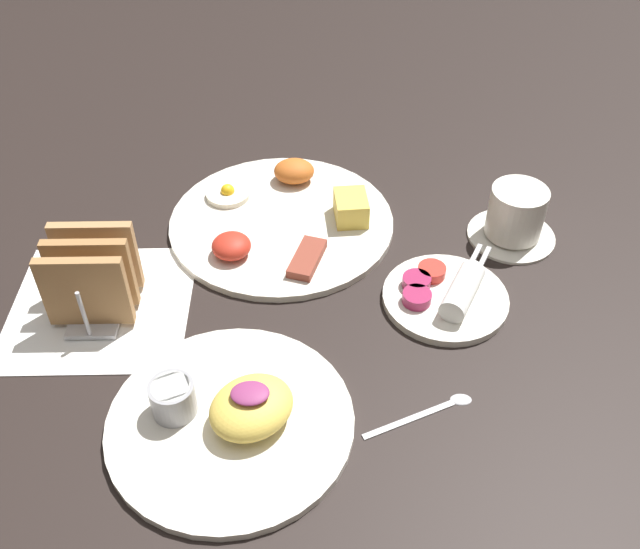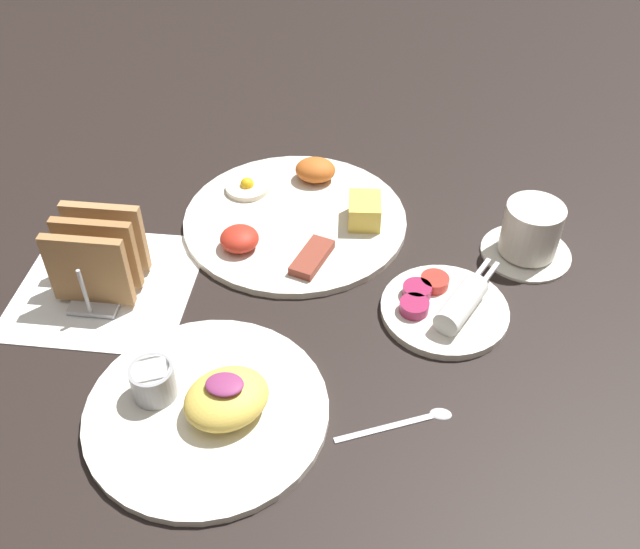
{
  "view_description": "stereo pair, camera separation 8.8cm",
  "coord_description": "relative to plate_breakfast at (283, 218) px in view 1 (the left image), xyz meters",
  "views": [
    {
      "loc": [
        0.03,
        -0.59,
        0.63
      ],
      "look_at": [
        0.04,
        0.07,
        0.03
      ],
      "focal_mm": 40.0,
      "sensor_mm": 36.0,
      "label": 1
    },
    {
      "loc": [
        0.12,
        -0.58,
        0.63
      ],
      "look_at": [
        0.04,
        0.07,
        0.03
      ],
      "focal_mm": 40.0,
      "sensor_mm": 36.0,
      "label": 2
    }
  ],
  "objects": [
    {
      "name": "napkin_flat",
      "position": [
        -0.22,
        -0.16,
        -0.01
      ],
      "size": [
        0.22,
        0.22,
        0.0
      ],
      "color": "white",
      "rests_on": "ground_plane"
    },
    {
      "name": "plate_foreground",
      "position": [
        -0.05,
        -0.34,
        0.0
      ],
      "size": [
        0.26,
        0.26,
        0.06
      ],
      "color": "silver",
      "rests_on": "ground_plane"
    },
    {
      "name": "plate_breakfast",
      "position": [
        0.0,
        0.0,
        0.0
      ],
      "size": [
        0.31,
        0.31,
        0.05
      ],
      "color": "silver",
      "rests_on": "ground_plane"
    },
    {
      "name": "ground_plane",
      "position": [
        0.01,
        -0.21,
        -0.01
      ],
      "size": [
        3.0,
        3.0,
        0.0
      ],
      "primitive_type": "plane",
      "color": "black"
    },
    {
      "name": "teaspoon",
      "position": [
        0.17,
        -0.33,
        -0.01
      ],
      "size": [
        0.12,
        0.06,
        0.01
      ],
      "color": "silver",
      "rests_on": "ground_plane"
    },
    {
      "name": "toast_rack",
      "position": [
        -0.22,
        -0.16,
        0.04
      ],
      "size": [
        0.1,
        0.12,
        0.1
      ],
      "color": "#B7B7BC",
      "rests_on": "ground_plane"
    },
    {
      "name": "plate_condiments",
      "position": [
        0.21,
        -0.16,
        0.0
      ],
      "size": [
        0.16,
        0.16,
        0.04
      ],
      "color": "silver",
      "rests_on": "ground_plane"
    },
    {
      "name": "coffee_cup",
      "position": [
        0.32,
        -0.03,
        0.03
      ],
      "size": [
        0.12,
        0.12,
        0.08
      ],
      "color": "silver",
      "rests_on": "ground_plane"
    }
  ]
}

